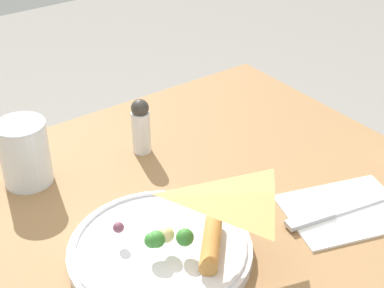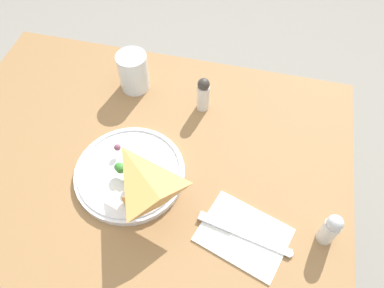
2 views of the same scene
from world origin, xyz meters
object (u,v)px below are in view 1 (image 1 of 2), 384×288
object	(u,v)px
plate_pizza	(161,247)
pepper_shaker	(141,126)
napkin_folded	(344,211)
milk_glass	(25,154)
butter_knife	(339,210)

from	to	relation	value
plate_pizza	pepper_shaker	distance (m)	0.26
napkin_folded	pepper_shaker	xyz separation A→B (m)	(-0.15, 0.32, 0.05)
milk_glass	napkin_folded	size ratio (longest dim) A/B	0.51
milk_glass	napkin_folded	world-z (taller)	milk_glass
plate_pizza	napkin_folded	xyz separation A→B (m)	(0.27, -0.08, -0.01)
milk_glass	butter_knife	size ratio (longest dim) A/B	0.52
plate_pizza	napkin_folded	size ratio (longest dim) A/B	1.21
milk_glass	pepper_shaker	world-z (taller)	milk_glass
butter_knife	pepper_shaker	size ratio (longest dim) A/B	2.06
plate_pizza	milk_glass	bearing A→B (deg)	105.76
milk_glass	napkin_folded	distance (m)	0.49
plate_pizza	napkin_folded	distance (m)	0.28
pepper_shaker	butter_knife	bearing A→B (deg)	-65.29
napkin_folded	pepper_shaker	bearing A→B (deg)	116.08
plate_pizza	napkin_folded	bearing A→B (deg)	-16.68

